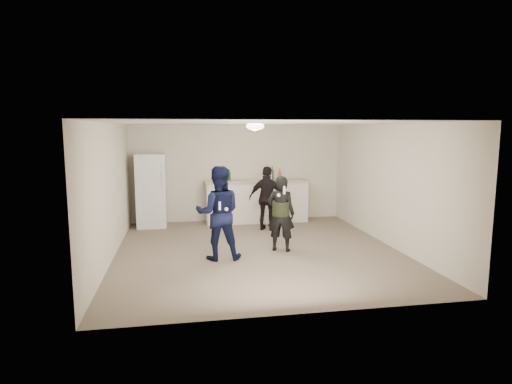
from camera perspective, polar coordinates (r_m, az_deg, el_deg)
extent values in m
plane|color=#6B5B4C|center=(8.57, 0.24, -7.82)|extent=(6.00, 6.00, 0.00)
plane|color=silver|center=(8.23, 0.25, 9.14)|extent=(6.00, 6.00, 0.00)
plane|color=beige|center=(11.25, -2.49, 2.52)|extent=(6.00, 0.00, 6.00)
plane|color=beige|center=(5.42, 5.92, -3.74)|extent=(6.00, 0.00, 6.00)
plane|color=beige|center=(8.28, -18.84, 0.01)|extent=(0.00, 6.00, 6.00)
plane|color=beige|center=(9.20, 17.34, 0.87)|extent=(0.00, 6.00, 6.00)
cube|color=silver|center=(11.10, 0.11, -1.33)|extent=(2.60, 0.56, 1.05)
cube|color=beige|center=(11.02, 0.11, 1.47)|extent=(2.68, 0.64, 0.04)
cube|color=white|center=(10.82, -13.79, 0.20)|extent=(0.70, 0.70, 1.80)
cylinder|color=silver|center=(10.39, -12.45, 2.14)|extent=(0.02, 0.02, 0.60)
ellipsoid|color=white|center=(8.53, -0.12, 8.77)|extent=(0.36, 0.36, 0.16)
cylinder|color=silver|center=(10.81, -4.54, 1.87)|extent=(0.08, 0.08, 0.17)
imported|color=#101643|center=(7.87, -5.03, -2.82)|extent=(0.89, 0.72, 1.73)
imported|color=black|center=(8.41, 3.34, -2.88)|extent=(0.65, 0.55, 1.50)
cylinder|color=#243217|center=(8.40, 3.34, -2.21)|extent=(0.34, 0.34, 0.28)
imported|color=black|center=(10.14, 1.54, -0.86)|extent=(0.97, 0.72, 1.53)
cube|color=white|center=(7.56, -4.86, -1.85)|extent=(0.04, 0.04, 0.15)
sphere|color=white|center=(7.62, -3.98, -2.30)|extent=(0.07, 0.07, 0.07)
cube|color=white|center=(8.09, 3.78, 0.26)|extent=(0.04, 0.04, 0.15)
sphere|color=white|center=(8.11, 3.03, -0.43)|extent=(0.07, 0.07, 0.07)
cylinder|color=#123F14|center=(11.21, 2.21, 2.36)|extent=(0.06, 0.06, 0.26)
cylinder|color=#915415|center=(11.12, 3.18, 2.20)|extent=(0.07, 0.07, 0.22)
cylinder|color=#966815|center=(10.94, -3.96, 2.04)|extent=(0.08, 0.08, 0.20)
cylinder|color=#144722|center=(11.04, -3.57, 2.11)|extent=(0.07, 0.07, 0.21)
cylinder|color=white|center=(11.11, 1.99, 2.05)|extent=(0.07, 0.07, 0.17)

